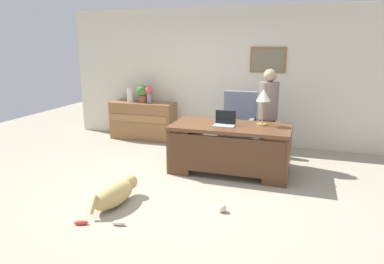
{
  "coord_description": "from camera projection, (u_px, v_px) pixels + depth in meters",
  "views": [
    {
      "loc": [
        1.45,
        -4.4,
        2.01
      ],
      "look_at": [
        -0.07,
        0.3,
        0.75
      ],
      "focal_mm": 32.77,
      "sensor_mm": 36.0,
      "label": 1
    }
  ],
  "objects": [
    {
      "name": "ground_plane",
      "position": [
        190.0,
        188.0,
        4.98
      ],
      "size": [
        12.0,
        12.0,
        0.0
      ],
      "primitive_type": "plane",
      "color": "#9E937F"
    },
    {
      "name": "back_wall",
      "position": [
        231.0,
        77.0,
        7.04
      ],
      "size": [
        7.0,
        0.16,
        2.7
      ],
      "color": "beige",
      "rests_on": "ground_plane"
    },
    {
      "name": "desk",
      "position": [
        230.0,
        147.0,
        5.5
      ],
      "size": [
        1.84,
        0.89,
        0.77
      ],
      "color": "brown",
      "rests_on": "ground_plane"
    },
    {
      "name": "credenza",
      "position": [
        143.0,
        121.0,
        7.5
      ],
      "size": [
        1.37,
        0.5,
        0.79
      ],
      "color": "olive",
      "rests_on": "ground_plane"
    },
    {
      "name": "armchair",
      "position": [
        238.0,
        127.0,
        6.48
      ],
      "size": [
        0.6,
        0.59,
        1.14
      ],
      "color": "slate",
      "rests_on": "ground_plane"
    },
    {
      "name": "person_standing",
      "position": [
        268.0,
        116.0,
        5.89
      ],
      "size": [
        0.32,
        0.32,
        1.6
      ],
      "color": "#262323",
      "rests_on": "ground_plane"
    },
    {
      "name": "dog_lying",
      "position": [
        115.0,
        193.0,
        4.45
      ],
      "size": [
        0.4,
        0.89,
        0.3
      ],
      "color": "tan",
      "rests_on": "ground_plane"
    },
    {
      "name": "laptop",
      "position": [
        225.0,
        122.0,
        5.42
      ],
      "size": [
        0.32,
        0.22,
        0.22
      ],
      "color": "#B2B5BA",
      "rests_on": "desk"
    },
    {
      "name": "desk_lamp",
      "position": [
        263.0,
        97.0,
        5.35
      ],
      "size": [
        0.22,
        0.22,
        0.56
      ],
      "color": "#9E8447",
      "rests_on": "desk"
    },
    {
      "name": "vase_with_flowers",
      "position": [
        149.0,
        92.0,
        7.3
      ],
      "size": [
        0.17,
        0.17,
        0.35
      ],
      "color": "#9E85AE",
      "rests_on": "credenza"
    },
    {
      "name": "vase_empty",
      "position": [
        131.0,
        95.0,
        7.45
      ],
      "size": [
        0.15,
        0.15,
        0.29
      ],
      "primitive_type": "cylinder",
      "color": "silver",
      "rests_on": "credenza"
    },
    {
      "name": "potted_plant",
      "position": [
        142.0,
        93.0,
        7.35
      ],
      "size": [
        0.24,
        0.24,
        0.36
      ],
      "color": "brown",
      "rests_on": "credenza"
    },
    {
      "name": "dog_toy_ball",
      "position": [
        222.0,
        208.0,
        4.28
      ],
      "size": [
        0.1,
        0.1,
        0.1
      ],
      "primitive_type": "sphere",
      "color": "beige",
      "rests_on": "ground_plane"
    },
    {
      "name": "dog_toy_bone",
      "position": [
        81.0,
        223.0,
        3.98
      ],
      "size": [
        0.17,
        0.11,
        0.05
      ],
      "primitive_type": "ellipsoid",
      "rotation": [
        0.0,
        0.0,
        0.36
      ],
      "color": "#E53F33",
      "rests_on": "ground_plane"
    },
    {
      "name": "dog_toy_plush",
      "position": [
        119.0,
        223.0,
        3.96
      ],
      "size": [
        0.17,
        0.08,
        0.05
      ],
      "primitive_type": "ellipsoid",
      "rotation": [
        0.0,
        0.0,
        3.32
      ],
      "color": "beige",
      "rests_on": "ground_plane"
    }
  ]
}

